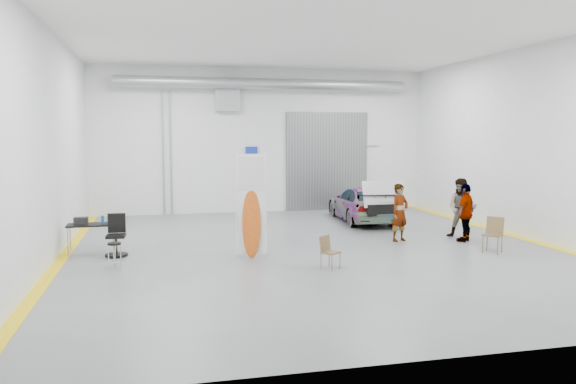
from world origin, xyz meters
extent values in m
plane|color=slate|center=(0.00, 0.00, 0.00)|extent=(16.00, 16.00, 0.00)
cube|color=silver|center=(-7.00, 0.00, 3.00)|extent=(0.02, 16.00, 6.00)
cube|color=silver|center=(7.00, 0.00, 3.00)|extent=(0.02, 16.00, 6.00)
cube|color=silver|center=(0.00, 8.00, 3.00)|extent=(14.00, 0.02, 6.00)
cube|color=silver|center=(0.00, -8.00, 3.00)|extent=(14.00, 0.02, 6.00)
cube|color=white|center=(0.00, 0.00, 6.00)|extent=(14.00, 16.00, 0.02)
cube|color=gray|center=(2.80, 7.92, 2.10)|extent=(3.60, 0.12, 4.20)
cube|color=#919499|center=(-1.50, 7.92, 4.80)|extent=(1.00, 0.50, 1.20)
cylinder|color=#919499|center=(0.00, 7.40, 5.30)|extent=(11.90, 0.44, 0.44)
cube|color=#142DA9|center=(-0.50, 7.92, 2.60)|extent=(0.50, 0.04, 0.30)
cube|color=white|center=(4.80, 7.92, 2.90)|extent=(0.70, 0.04, 0.25)
cylinder|color=#919499|center=(-3.80, 7.92, 2.50)|extent=(0.08, 0.08, 5.00)
cylinder|color=#919499|center=(-4.10, 7.92, 2.50)|extent=(0.08, 0.08, 5.00)
cube|color=yellow|center=(-6.85, 0.00, 0.01)|extent=(0.30, 16.00, 0.01)
cube|color=yellow|center=(6.85, 0.00, 0.01)|extent=(0.30, 16.00, 0.01)
imported|color=white|center=(3.15, 4.52, 0.65)|extent=(2.16, 4.61, 1.30)
imported|color=brown|center=(2.88, 0.58, 0.89)|extent=(0.76, 0.64, 1.77)
imported|color=#44637D|center=(4.99, 0.59, 0.95)|extent=(1.17, 1.15, 1.90)
imported|color=#995C33|center=(4.81, 0.06, 0.89)|extent=(1.08, 0.97, 1.78)
cube|color=white|center=(-1.89, -0.64, 0.98)|extent=(0.83, 0.16, 1.76)
ellipsoid|color=orange|center=(-1.89, -0.72, 0.93)|extent=(0.52, 0.31, 1.86)
cube|color=white|center=(-1.89, -0.66, 2.30)|extent=(0.80, 0.16, 0.93)
cylinder|color=white|center=(-2.24, -0.64, 1.47)|extent=(0.02, 0.02, 2.94)
cylinder|color=white|center=(-1.55, -0.64, 1.47)|extent=(0.02, 0.02, 2.94)
cube|color=brown|center=(-0.26, -2.37, 0.41)|extent=(0.53, 0.52, 0.04)
cube|color=brown|center=(-0.26, -2.19, 0.62)|extent=(0.36, 0.29, 0.37)
cube|color=brown|center=(4.68, -1.59, 0.50)|extent=(0.65, 0.65, 0.04)
cube|color=brown|center=(4.68, -1.38, 0.76)|extent=(0.38, 0.42, 0.45)
cylinder|color=black|center=(-5.40, -1.24, 0.64)|extent=(0.32, 0.32, 0.05)
torus|color=silver|center=(-5.40, -1.24, 0.21)|extent=(0.34, 0.34, 0.02)
cylinder|color=#919499|center=(-6.75, 0.67, 0.38)|extent=(0.03, 0.03, 0.77)
cylinder|color=#919499|center=(-5.58, 0.67, 0.38)|extent=(0.03, 0.03, 0.77)
cylinder|color=#919499|center=(-6.75, 1.20, 0.38)|extent=(0.03, 0.03, 0.77)
cylinder|color=#919499|center=(-5.58, 1.20, 0.38)|extent=(0.03, 0.03, 0.77)
cube|color=black|center=(-6.16, 0.94, 0.79)|extent=(1.29, 0.67, 0.04)
cylinder|color=#19579B|center=(-5.84, 0.83, 0.93)|extent=(0.09, 0.09, 0.23)
cube|color=black|center=(-6.43, 0.99, 0.90)|extent=(0.37, 0.23, 0.19)
cylinder|color=black|center=(-5.46, 0.30, 0.04)|extent=(0.60, 0.60, 0.04)
cylinder|color=black|center=(-5.46, 0.30, 0.30)|extent=(0.06, 0.06, 0.51)
cube|color=black|center=(-5.46, 0.30, 0.55)|extent=(0.52, 0.52, 0.07)
cube|color=black|center=(-5.46, 0.54, 0.87)|extent=(0.47, 0.09, 0.53)
cube|color=silver|center=(3.15, 2.53, 1.32)|extent=(1.52, 0.92, 0.04)
camera|label=1|loc=(-4.32, -15.23, 3.31)|focal=35.00mm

